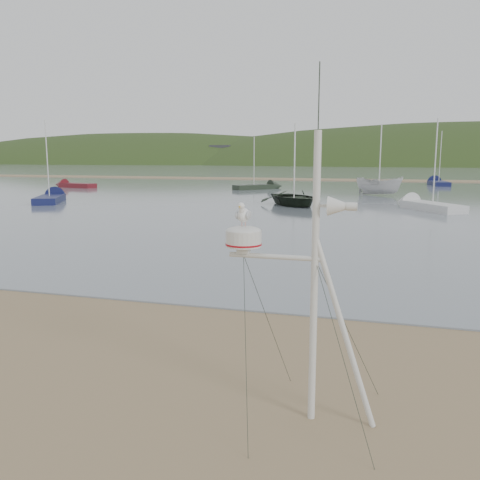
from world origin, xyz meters
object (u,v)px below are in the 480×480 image
(mast_rig, at_px, (308,339))
(sailboat_dark_mid, at_px, (265,186))
(sailboat_blue_near, at_px, (54,197))
(boat_dark, at_px, (294,169))
(sailboat_white_near, at_px, (417,204))
(boat_white, at_px, (380,171))
(sailboat_blue_far, at_px, (435,182))
(dinghy_red_far, at_px, (69,185))

(mast_rig, relative_size, sailboat_dark_mid, 0.78)
(sailboat_blue_near, bearing_deg, mast_rig, -48.98)
(boat_dark, distance_m, sailboat_white_near, 8.80)
(sailboat_white_near, bearing_deg, sailboat_dark_mid, 130.70)
(boat_dark, bearing_deg, boat_white, 29.09)
(mast_rig, xyz_separation_m, sailboat_dark_mid, (-11.81, 47.43, -0.84))
(boat_white, height_order, sailboat_dark_mid, sailboat_dark_mid)
(boat_dark, distance_m, sailboat_blue_far, 34.44)
(mast_rig, distance_m, sailboat_dark_mid, 48.89)
(boat_white, bearing_deg, dinghy_red_far, 108.46)
(mast_rig, relative_size, boat_dark, 0.90)
(sailboat_dark_mid, relative_size, sailboat_white_near, 0.93)
(boat_dark, height_order, dinghy_red_far, boat_dark)
(boat_white, relative_size, sailboat_white_near, 0.69)
(boat_white, xyz_separation_m, dinghy_red_far, (-34.29, 2.63, -1.98))
(mast_rig, height_order, sailboat_blue_near, sailboat_blue_near)
(dinghy_red_far, bearing_deg, sailboat_blue_far, 23.55)
(boat_white, relative_size, dinghy_red_far, 0.73)
(sailboat_dark_mid, bearing_deg, boat_dark, -70.42)
(sailboat_blue_far, bearing_deg, boat_dark, -110.84)
(mast_rig, relative_size, dinghy_red_far, 0.78)
(sailboat_blue_far, bearing_deg, sailboat_dark_mid, -142.24)
(mast_rig, distance_m, dinghy_red_far, 55.67)
(boat_white, xyz_separation_m, sailboat_blue_far, (6.52, 20.42, -1.97))
(boat_dark, height_order, sailboat_dark_mid, sailboat_dark_mid)
(dinghy_red_far, distance_m, sailboat_blue_far, 44.52)
(sailboat_blue_near, relative_size, sailboat_white_near, 1.06)
(boat_white, bearing_deg, sailboat_dark_mid, 86.09)
(mast_rig, relative_size, boat_white, 1.06)
(boat_dark, relative_size, sailboat_dark_mid, 0.88)
(boat_white, xyz_separation_m, sailboat_blue_near, (-25.01, -12.87, -1.97))
(boat_white, bearing_deg, sailboat_blue_far, 5.14)
(sailboat_white_near, bearing_deg, sailboat_blue_far, 83.17)
(boat_dark, xyz_separation_m, sailboat_dark_mid, (-6.31, 17.75, -2.38))
(boat_white, height_order, dinghy_red_far, boat_white)
(boat_white, bearing_deg, mast_rig, -157.44)
(mast_rig, height_order, dinghy_red_far, mast_rig)
(mast_rig, bearing_deg, sailboat_dark_mid, 103.98)
(sailboat_blue_far, relative_size, sailboat_white_near, 1.13)
(boat_white, height_order, sailboat_blue_far, sailboat_blue_far)
(mast_rig, height_order, sailboat_blue_far, sailboat_blue_far)
(mast_rig, relative_size, sailboat_white_near, 0.73)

